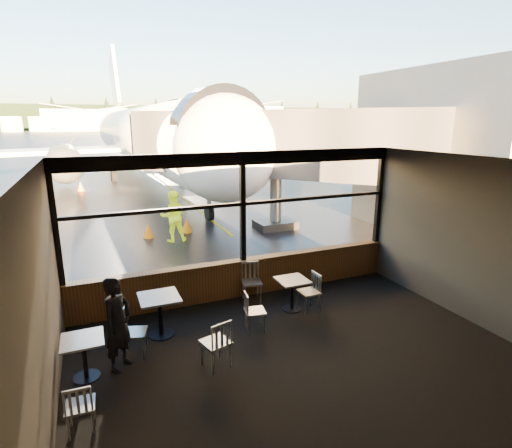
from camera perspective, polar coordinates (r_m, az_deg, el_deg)
ground_plane at (r=128.63m, az=-21.78°, el=11.62°), size 520.00×520.00×0.00m
carpet_floor at (r=7.63m, az=6.75°, el=-18.64°), size 8.00×6.00×0.01m
ceiling at (r=6.43m, az=7.67°, el=8.41°), size 8.00×6.00×0.04m
wall_left at (r=6.07m, az=-28.42°, el=-10.83°), size 0.04×6.00×3.50m
wall_right at (r=9.42m, az=28.83°, el=-2.23°), size 0.04×6.00×3.50m
wall_back at (r=4.76m, az=26.32°, el=-17.67°), size 8.00×0.04×3.50m
window_sill at (r=9.84m, az=-1.83°, el=-7.71°), size 8.00×0.28×0.90m
window_header at (r=9.15m, az=-1.98°, el=9.36°), size 8.00×0.18×0.30m
mullion_left at (r=8.77m, az=-26.79°, el=-0.05°), size 0.12×0.12×2.60m
mullion_centre at (r=9.32m, az=-1.92°, el=2.30°), size 0.12×0.12×2.60m
mullion_right at (r=11.32m, az=17.15°, el=3.83°), size 0.12×0.12×2.60m
window_transom at (r=9.30m, az=-1.92°, el=2.90°), size 8.00×0.10×0.08m
airliner at (r=29.35m, az=-15.44°, el=17.17°), size 33.33×39.35×11.59m
jet_bridge at (r=15.68m, az=3.25°, el=8.44°), size 9.46×11.56×5.04m
cafe_table_near at (r=9.19m, az=5.17°, el=-10.01°), size 0.66×0.66×0.73m
cafe_table_mid at (r=8.33m, az=-13.51°, el=-12.66°), size 0.77×0.77×0.84m
cafe_table_left at (r=7.51m, az=-23.30°, el=-17.23°), size 0.66×0.66×0.73m
chair_near_e at (r=9.13m, az=7.52°, el=-9.69°), size 0.50×0.50×0.89m
chair_near_w at (r=8.29m, az=-0.15°, el=-12.42°), size 0.52×0.52×0.83m
chair_near_n at (r=9.51m, az=-0.64°, el=-8.39°), size 0.61×0.61×0.94m
chair_mid_s at (r=7.20m, az=-5.77°, el=-16.53°), size 0.62×0.62×0.93m
chair_mid_w at (r=7.81m, az=-16.99°, el=-14.68°), size 0.61×0.61×0.89m
chair_left_s at (r=6.44m, az=-23.81°, el=-22.69°), size 0.46×0.46×0.80m
passenger at (r=7.35m, az=-19.13°, el=-13.35°), size 0.70×0.72×1.67m
ground_crew at (r=14.38m, az=-11.78°, el=1.09°), size 0.93×0.75×1.82m
cone_nose at (r=15.59m, az=-9.89°, el=-0.16°), size 0.41×0.41×0.57m
cone_wing at (r=26.89m, az=-23.77°, el=4.94°), size 0.40×0.40×0.55m
terminal_annex at (r=17.26m, az=27.76°, el=8.97°), size 5.00×7.00×6.00m
hangar_mid at (r=193.55m, az=-22.48°, el=13.67°), size 38.00×15.00×10.00m
hangar_right at (r=196.96m, az=-4.18°, el=14.97°), size 50.00×20.00×12.00m
fuel_tank_a at (r=192.39m, az=-31.54°, el=12.06°), size 8.00×8.00×6.00m
fuel_tank_b at (r=191.26m, az=-28.53°, el=12.43°), size 8.00×8.00×6.00m
fuel_tank_c at (r=190.64m, az=-25.48°, el=12.77°), size 8.00×8.00×6.00m
treeline at (r=218.55m, az=-22.62°, el=13.89°), size 360.00×3.00×12.00m
cone_extra at (r=15.18m, az=-15.16°, el=-0.90°), size 0.39×0.39×0.54m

